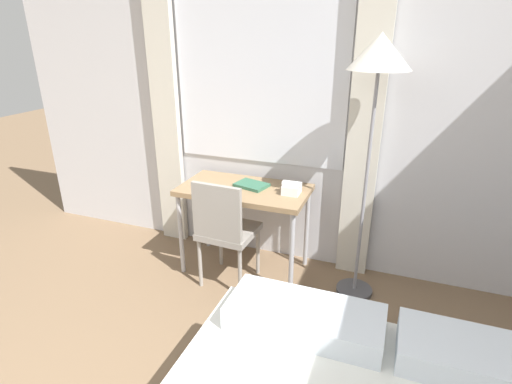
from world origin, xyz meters
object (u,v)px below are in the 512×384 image
at_px(desk, 244,196).
at_px(telephone, 292,189).
at_px(desk_chair, 225,227).
at_px(book, 252,185).
at_px(standing_lamp, 378,73).

bearing_deg(desk, telephone, 1.59).
height_order(desk_chair, book, desk_chair).
relative_size(desk, standing_lamp, 0.54).
xyz_separation_m(desk, book, (0.04, 0.04, 0.08)).
height_order(standing_lamp, telephone, standing_lamp).
bearing_deg(desk_chair, book, 75.23).
bearing_deg(standing_lamp, desk_chair, -165.73).
distance_m(desk, book, 0.10).
xyz_separation_m(telephone, book, (-0.33, 0.03, -0.03)).
distance_m(desk, desk_chair, 0.31).
xyz_separation_m(standing_lamp, book, (-0.87, 0.06, -0.88)).
bearing_deg(telephone, standing_lamp, -3.29).
bearing_deg(standing_lamp, desk, 178.74).
height_order(desk, telephone, telephone).
distance_m(desk_chair, book, 0.40).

